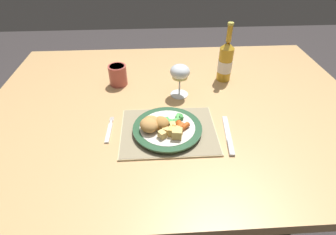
{
  "coord_description": "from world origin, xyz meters",
  "views": [
    {
      "loc": [
        -0.08,
        -0.87,
        1.34
      ],
      "look_at": [
        -0.04,
        -0.15,
        0.78
      ],
      "focal_mm": 28.0,
      "sensor_mm": 36.0,
      "label": 1
    }
  ],
  "objects_px": {
    "bottle": "(225,61)",
    "drinking_cup": "(118,75)",
    "fork": "(109,131)",
    "wine_glass": "(180,73)",
    "dining_table": "(175,117)",
    "table_knife": "(229,138)",
    "dinner_plate": "(167,129)"
  },
  "relations": [
    {
      "from": "dining_table",
      "to": "bottle",
      "type": "relative_size",
      "value": 5.81
    },
    {
      "from": "fork",
      "to": "wine_glass",
      "type": "distance_m",
      "value": 0.36
    },
    {
      "from": "dinner_plate",
      "to": "drinking_cup",
      "type": "xyz_separation_m",
      "value": [
        -0.2,
        0.34,
        0.03
      ]
    },
    {
      "from": "bottle",
      "to": "dining_table",
      "type": "bearing_deg",
      "value": -143.07
    },
    {
      "from": "bottle",
      "to": "drinking_cup",
      "type": "bearing_deg",
      "value": -178.3
    },
    {
      "from": "fork",
      "to": "dinner_plate",
      "type": "bearing_deg",
      "value": -4.78
    },
    {
      "from": "fork",
      "to": "drinking_cup",
      "type": "xyz_separation_m",
      "value": [
        0.01,
        0.33,
        0.04
      ]
    },
    {
      "from": "dinner_plate",
      "to": "table_knife",
      "type": "distance_m",
      "value": 0.21
    },
    {
      "from": "table_knife",
      "to": "wine_glass",
      "type": "height_order",
      "value": "wine_glass"
    },
    {
      "from": "wine_glass",
      "to": "drinking_cup",
      "type": "relative_size",
      "value": 1.54
    },
    {
      "from": "table_knife",
      "to": "bottle",
      "type": "xyz_separation_m",
      "value": [
        0.07,
        0.4,
        0.09
      ]
    },
    {
      "from": "fork",
      "to": "table_knife",
      "type": "bearing_deg",
      "value": -8.49
    },
    {
      "from": "dining_table",
      "to": "table_knife",
      "type": "relative_size",
      "value": 7.42
    },
    {
      "from": "fork",
      "to": "table_knife",
      "type": "relative_size",
      "value": 0.69
    },
    {
      "from": "dining_table",
      "to": "bottle",
      "type": "xyz_separation_m",
      "value": [
        0.24,
        0.18,
        0.16
      ]
    },
    {
      "from": "fork",
      "to": "drinking_cup",
      "type": "bearing_deg",
      "value": 88.92
    },
    {
      "from": "dining_table",
      "to": "fork",
      "type": "xyz_separation_m",
      "value": [
        -0.24,
        -0.16,
        0.08
      ]
    },
    {
      "from": "fork",
      "to": "drinking_cup",
      "type": "distance_m",
      "value": 0.33
    },
    {
      "from": "bottle",
      "to": "drinking_cup",
      "type": "distance_m",
      "value": 0.48
    },
    {
      "from": "table_knife",
      "to": "fork",
      "type": "bearing_deg",
      "value": 171.51
    },
    {
      "from": "bottle",
      "to": "drinking_cup",
      "type": "height_order",
      "value": "bottle"
    },
    {
      "from": "table_knife",
      "to": "bottle",
      "type": "height_order",
      "value": "bottle"
    },
    {
      "from": "table_knife",
      "to": "bottle",
      "type": "distance_m",
      "value": 0.42
    },
    {
      "from": "wine_glass",
      "to": "fork",
      "type": "bearing_deg",
      "value": -140.37
    },
    {
      "from": "bottle",
      "to": "fork",
      "type": "bearing_deg",
      "value": -144.74
    },
    {
      "from": "dining_table",
      "to": "dinner_plate",
      "type": "bearing_deg",
      "value": -102.98
    },
    {
      "from": "wine_glass",
      "to": "bottle",
      "type": "relative_size",
      "value": 0.53
    },
    {
      "from": "table_knife",
      "to": "drinking_cup",
      "type": "xyz_separation_m",
      "value": [
        -0.4,
        0.39,
        0.04
      ]
    },
    {
      "from": "dinner_plate",
      "to": "bottle",
      "type": "height_order",
      "value": "bottle"
    },
    {
      "from": "bottle",
      "to": "drinking_cup",
      "type": "xyz_separation_m",
      "value": [
        -0.47,
        -0.01,
        -0.04
      ]
    },
    {
      "from": "fork",
      "to": "bottle",
      "type": "xyz_separation_m",
      "value": [
        0.48,
        0.34,
        0.09
      ]
    },
    {
      "from": "dining_table",
      "to": "drinking_cup",
      "type": "bearing_deg",
      "value": 145.67
    }
  ]
}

